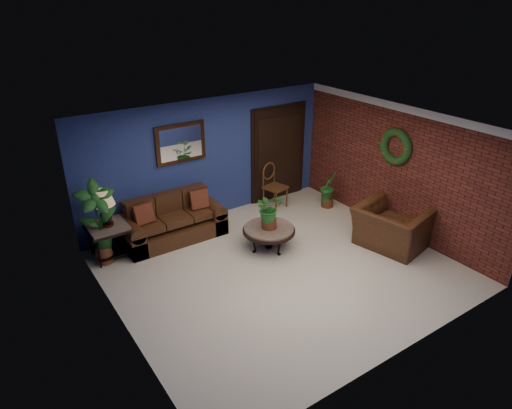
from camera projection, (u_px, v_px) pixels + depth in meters
floor at (281, 269)px, 7.91m from camera, size 5.50×5.50×0.00m
wall_back at (208, 160)px, 9.24m from camera, size 5.50×0.04×2.50m
wall_left at (115, 254)px, 5.98m from camera, size 0.04×5.00×2.50m
wall_right_brick at (397, 169)px, 8.76m from camera, size 0.04×5.00×2.50m
ceiling at (285, 128)px, 6.83m from camera, size 5.50×5.00×0.02m
crown_molding at (404, 109)px, 8.24m from camera, size 0.03×5.00×0.14m
wall_mirror at (181, 143)px, 8.71m from camera, size 1.02×0.06×0.77m
closet_door at (278, 154)px, 10.19m from camera, size 1.44×0.06×2.18m
wreath at (396, 147)px, 8.57m from camera, size 0.16×0.72×0.72m
sofa at (172, 224)px, 8.79m from camera, size 1.94×0.84×0.87m
coffee_table at (269, 230)px, 8.41m from camera, size 0.97×0.97×0.42m
end_table at (108, 233)px, 8.07m from camera, size 0.69×0.69×0.63m
table_lamp at (104, 204)px, 7.83m from camera, size 0.39×0.39×0.65m
side_chair at (273, 182)px, 9.94m from camera, size 0.52×0.52×1.00m
armchair at (391, 227)px, 8.43m from camera, size 1.30×1.42×0.79m
coffee_plant at (269, 209)px, 8.22m from camera, size 0.54×0.48×0.68m
floor_plant at (328, 189)px, 9.98m from camera, size 0.39×0.32×0.82m
tall_plant at (99, 220)px, 7.78m from camera, size 0.70×0.51×1.52m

